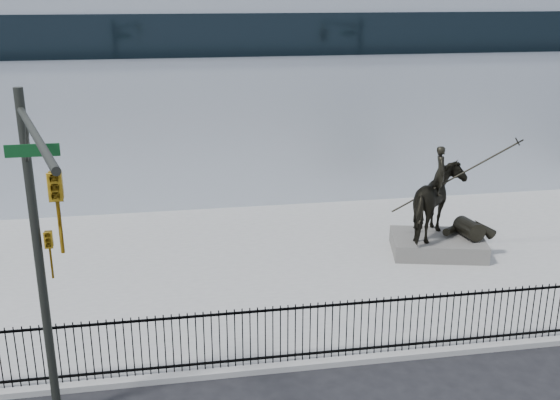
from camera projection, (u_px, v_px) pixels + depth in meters
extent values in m
plane|color=black|center=(376.00, 389.00, 14.92)|extent=(120.00, 120.00, 0.00)
cube|color=gray|center=(310.00, 264.00, 21.45)|extent=(30.00, 12.00, 0.15)
cube|color=silver|center=(255.00, 77.00, 32.26)|extent=(44.00, 14.00, 9.00)
cube|color=black|center=(361.00, 349.00, 16.00)|extent=(22.00, 0.05, 0.05)
cube|color=black|center=(363.00, 303.00, 15.61)|extent=(22.00, 0.05, 0.05)
cube|color=black|center=(362.00, 327.00, 15.81)|extent=(22.00, 0.03, 1.50)
cube|color=#595751|center=(438.00, 245.00, 22.12)|extent=(3.43, 2.73, 0.57)
imported|color=black|center=(441.00, 203.00, 21.65)|extent=(2.55, 2.81, 2.41)
imported|color=black|center=(441.00, 171.00, 21.32)|extent=(0.52, 0.67, 1.63)
cylinder|color=black|center=(453.00, 178.00, 21.37)|extent=(3.79, 0.96, 2.45)
cylinder|color=#262923|center=(40.00, 265.00, 12.88)|extent=(0.18, 0.18, 7.00)
cylinder|color=#262923|center=(34.00, 132.00, 10.03)|extent=(1.47, 4.84, 0.12)
imported|color=#AA7C12|center=(58.00, 214.00, 8.33)|extent=(0.18, 0.22, 1.10)
imported|color=#AA7C12|center=(50.00, 255.00, 12.86)|extent=(0.16, 0.20, 1.00)
cube|color=#0C3F19|center=(32.00, 150.00, 11.01)|extent=(0.90, 0.03, 0.22)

